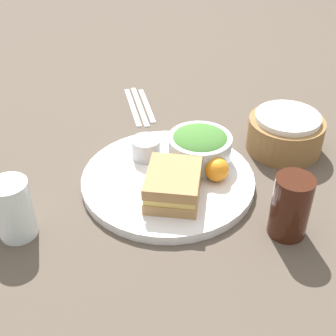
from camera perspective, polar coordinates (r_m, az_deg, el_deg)
The scene contains 12 objects.
ground_plane at distance 0.92m, azimuth 0.00°, elevation -1.92°, with size 4.00×4.00×0.00m, color #4C4238.
plate at distance 0.91m, azimuth 0.00°, elevation -1.47°, with size 0.34×0.34×0.02m, color silver.
sandwich at distance 0.84m, azimuth 0.64°, elevation -2.04°, with size 0.13×0.12×0.05m.
salad_bowl at distance 0.93m, azimuth 3.89°, elevation 2.73°, with size 0.13×0.13×0.07m.
dressing_cup at distance 0.95m, azimuth -2.70°, elevation 2.43°, with size 0.06×0.06×0.04m, color #B7B7BC.
orange_wedge at distance 0.89m, azimuth 5.97°, elevation -0.17°, with size 0.05×0.05×0.05m, color orange.
drink_glass at distance 0.80m, azimuth 14.72°, elevation -4.56°, with size 0.07×0.07×0.11m, color #38190F.
bread_basket at distance 1.03m, azimuth 14.10°, elevation 4.17°, with size 0.16×0.16×0.08m.
fork at distance 1.18m, azimuth -4.34°, elevation 7.48°, with size 0.19×0.01×0.01m, color silver.
knife at distance 1.18m, azimuth -3.47°, elevation 7.59°, with size 0.20×0.01×0.01m, color silver.
spoon at distance 1.18m, azimuth -2.61°, elevation 7.68°, with size 0.17×0.01×0.01m, color silver.
water_glass at distance 0.82m, azimuth -18.31°, elevation -4.79°, with size 0.06×0.06×0.11m, color silver.
Camera 1 is at (0.72, -0.04, 0.57)m, focal length 50.00 mm.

